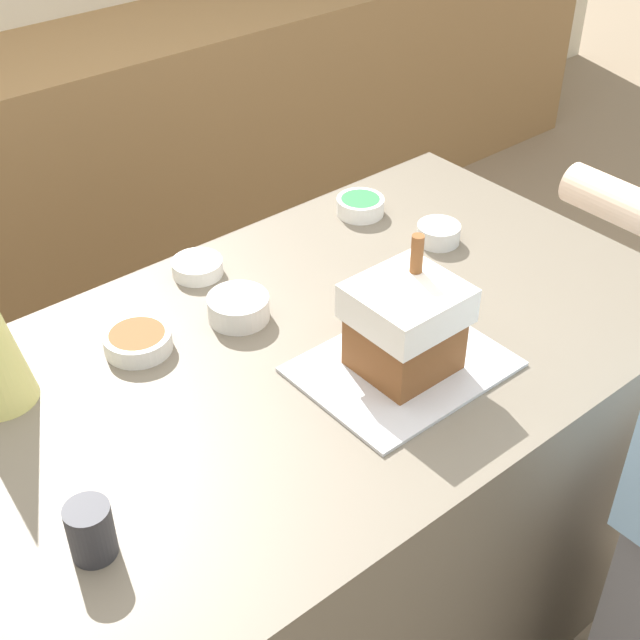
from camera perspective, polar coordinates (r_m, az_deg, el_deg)
ground_plane at (r=2.45m, az=-1.41°, el=-19.35°), size 12.00×12.00×0.00m
kitchen_island at (r=2.09m, az=-1.60°, el=-12.30°), size 1.74×0.94×0.92m
baking_tray at (r=1.75m, az=5.30°, el=-2.99°), size 0.39×0.31×0.01m
gingerbread_house at (r=1.69m, az=5.50°, el=-0.31°), size 0.19×0.18×0.26m
candy_bowl_behind_tray at (r=1.81m, az=-11.58°, el=-1.28°), size 0.14×0.14×0.04m
candy_bowl_far_right at (r=2.13m, az=7.60°, el=5.57°), size 0.10×0.10×0.05m
candy_bowl_far_left at (r=1.86m, az=-5.31°, el=0.84°), size 0.13×0.13×0.05m
candy_bowl_front_corner at (r=2.02m, az=-7.85°, el=3.41°), size 0.11×0.11×0.04m
candy_bowl_near_tray_left at (r=2.23m, az=2.60°, el=7.35°), size 0.12×0.12×0.04m
mug at (r=1.43m, az=-14.46°, el=-12.94°), size 0.07×0.07×0.10m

